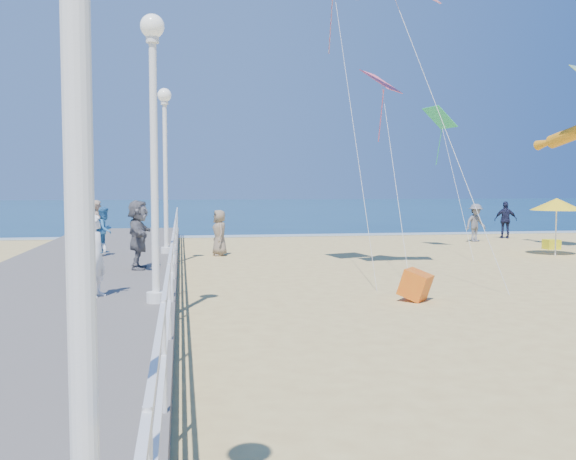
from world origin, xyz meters
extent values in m
plane|color=#D4BB6F|center=(0.00, 0.00, 0.00)|extent=(160.00, 160.00, 0.00)
cube|color=#0D324E|center=(0.00, 65.00, 0.01)|extent=(160.00, 90.00, 0.05)
cube|color=silver|center=(0.00, 20.50, 0.03)|extent=(160.00, 1.20, 0.04)
cube|color=slate|center=(-7.50, 0.00, 0.20)|extent=(5.00, 44.00, 0.40)
cube|color=white|center=(-5.05, 0.00, 1.45)|extent=(0.05, 42.00, 0.06)
cube|color=white|center=(-5.05, 0.00, 0.95)|extent=(0.05, 42.00, 0.04)
cylinder|color=white|center=(-5.35, -9.00, 2.85)|extent=(0.14, 0.14, 4.70)
cylinder|color=white|center=(-5.35, 0.00, 0.50)|extent=(0.36, 0.36, 0.20)
cylinder|color=white|center=(-5.35, 0.00, 2.85)|extent=(0.14, 0.14, 4.70)
sphere|color=white|center=(-5.35, 0.00, 5.50)|extent=(0.44, 0.44, 0.44)
cylinder|color=white|center=(-5.35, 9.00, 0.50)|extent=(0.36, 0.36, 0.20)
cylinder|color=white|center=(-5.35, 9.00, 2.85)|extent=(0.14, 0.14, 4.70)
sphere|color=white|center=(-5.35, 9.00, 5.50)|extent=(0.44, 0.44, 0.44)
imported|color=white|center=(-6.52, 0.82, 1.21)|extent=(0.58, 0.69, 1.62)
imported|color=#3075B4|center=(-6.37, 0.97, 1.71)|extent=(0.49, 0.55, 0.92)
imported|color=slate|center=(-5.98, 5.04, 1.31)|extent=(0.57, 1.70, 1.82)
imported|color=gray|center=(-7.41, 8.34, 1.28)|extent=(0.57, 0.72, 1.75)
imported|color=slate|center=(8.66, 15.73, 0.88)|extent=(1.29, 0.99, 1.76)
imported|color=#1B1E3B|center=(10.99, 17.26, 0.92)|extent=(1.16, 0.79, 1.84)
imported|color=#83705A|center=(-3.46, 11.65, 0.85)|extent=(0.67, 0.91, 1.71)
cube|color=red|center=(0.31, 1.44, 0.30)|extent=(0.90, 0.88, 0.74)
cylinder|color=white|center=(8.96, 9.73, 0.90)|extent=(0.05, 0.05, 1.80)
cone|color=yellow|center=(8.96, 9.73, 1.91)|extent=(1.90, 1.90, 0.45)
cube|color=yellow|center=(10.14, 11.88, 0.20)|extent=(0.55, 0.55, 0.40)
cylinder|color=orange|center=(10.84, 12.22, 4.63)|extent=(1.04, 2.84, 1.12)
cube|color=#F95B78|center=(1.23, 6.96, 5.78)|extent=(1.48, 1.50, 0.67)
cube|color=#27B869|center=(5.42, 12.40, 5.33)|extent=(1.12, 1.35, 0.82)
camera|label=1|loc=(-4.88, -12.17, 2.58)|focal=40.00mm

